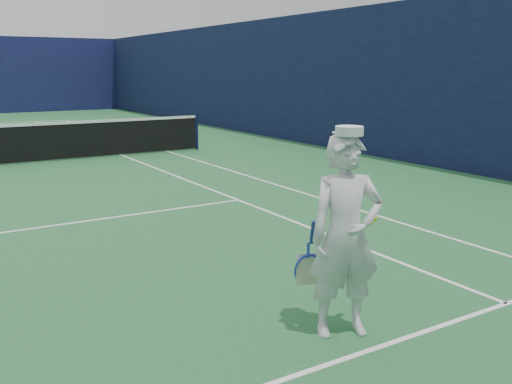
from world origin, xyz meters
The scene contains 1 object.
tennis_player centered at (2.27, -11.49, 0.92)m, with size 0.77×0.70×1.88m.
Camera 1 is at (-0.93, -15.17, 2.36)m, focal length 40.00 mm.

